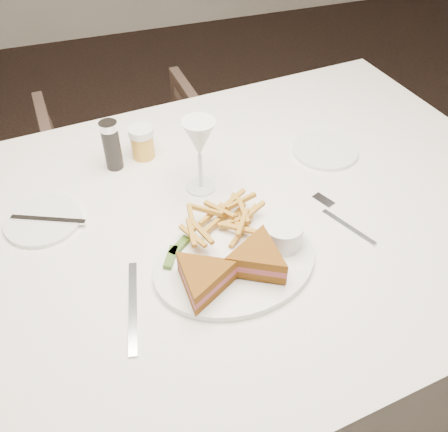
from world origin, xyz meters
TOP-DOWN VIEW (x-y plane):
  - ground at (0.00, 0.00)m, footprint 5.00×5.00m
  - table at (-0.35, -0.30)m, footprint 1.55×1.12m
  - chair_far at (-0.42, 0.54)m, footprint 0.61×0.58m
  - table_setting at (-0.36, -0.35)m, footprint 0.84×0.58m

SIDE VIEW (x-z plane):
  - ground at x=0.00m, z-range 0.00..0.00m
  - chair_far at x=-0.42m, z-range 0.00..0.60m
  - table at x=-0.35m, z-range 0.00..0.75m
  - table_setting at x=-0.36m, z-range 0.70..0.88m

